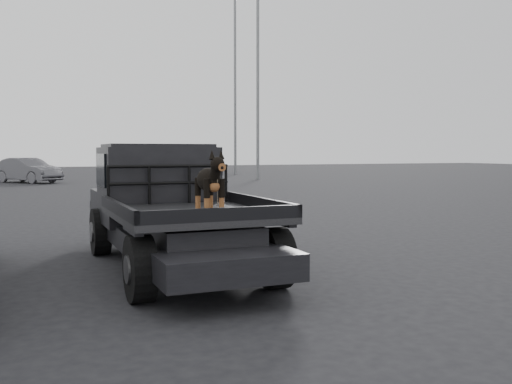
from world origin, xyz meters
name	(u,v)px	position (x,y,z in m)	size (l,w,h in m)	color
ground	(204,302)	(0.00, 0.00, 0.00)	(120.00, 120.00, 0.00)	black
flatbed_ute	(174,236)	(0.17, 1.95, 0.46)	(2.00, 5.40, 0.92)	black
ute_cab	(158,172)	(0.17, 2.90, 1.36)	(1.72, 1.30, 0.88)	black
headache_rack	(170,185)	(0.17, 2.15, 1.20)	(1.80, 0.08, 0.55)	black
dog	(209,185)	(0.20, 0.38, 1.29)	(0.32, 0.60, 0.74)	black
distant_car_a	(28,170)	(-1.32, 27.02, 0.67)	(1.42, 4.07, 1.34)	#4E4E54
distant_car_b	(206,165)	(11.30, 34.99, 0.68)	(1.89, 4.66, 1.35)	#3F3F44
floodlight_mid	(258,58)	(11.44, 25.30, 7.20)	(1.08, 0.28, 13.21)	slate
floodlight_far	(235,59)	(12.82, 32.72, 8.29)	(1.08, 0.28, 15.37)	slate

